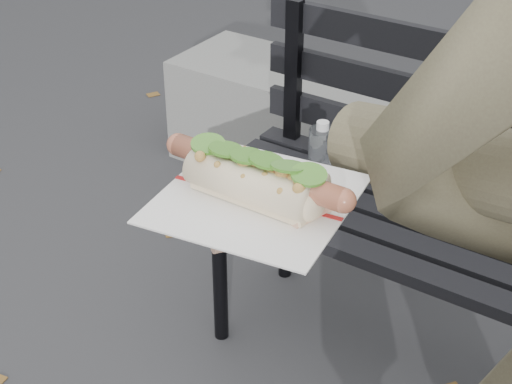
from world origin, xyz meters
TOP-DOWN VIEW (x-y plane):
  - park_bench at (-0.07, 0.93)m, footprint 1.50×0.44m
  - concrete_block at (-0.91, 1.61)m, footprint 1.20×0.40m
  - held_hotdog at (0.10, -0.01)m, footprint 0.63×0.32m

SIDE VIEW (x-z plane):
  - concrete_block at x=-0.91m, z-range 0.00..0.40m
  - park_bench at x=-0.07m, z-range 0.08..0.96m
  - held_hotdog at x=0.10m, z-range 1.04..1.23m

